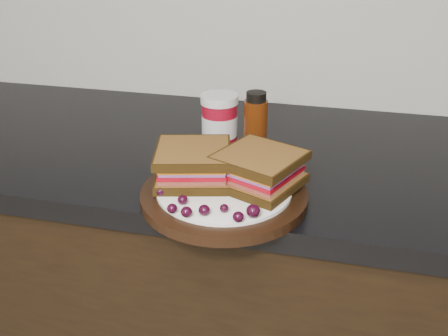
# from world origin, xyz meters

# --- Properties ---
(base_cabinets) EXTENTS (3.96, 0.58, 0.86)m
(base_cabinets) POSITION_xyz_m (0.00, 1.70, 0.43)
(base_cabinets) COLOR black
(base_cabinets) RESTS_ON ground_plane
(countertop) EXTENTS (3.98, 0.60, 0.04)m
(countertop) POSITION_xyz_m (0.00, 1.70, 0.88)
(countertop) COLOR black
(countertop) RESTS_ON base_cabinets
(plate) EXTENTS (0.28, 0.28, 0.02)m
(plate) POSITION_xyz_m (0.02, 1.47, 0.91)
(plate) COLOR black
(plate) RESTS_ON countertop
(sandwich_left) EXTENTS (0.15, 0.15, 0.06)m
(sandwich_left) POSITION_xyz_m (-0.04, 1.49, 0.95)
(sandwich_left) COLOR brown
(sandwich_left) RESTS_ON plate
(sandwich_right) EXTENTS (0.16, 0.16, 0.06)m
(sandwich_right) POSITION_xyz_m (0.08, 1.50, 0.95)
(sandwich_right) COLOR brown
(sandwich_right) RESTS_ON plate
(grape_0) EXTENTS (0.02, 0.02, 0.02)m
(grape_0) POSITION_xyz_m (-0.07, 1.42, 0.93)
(grape_0) COLOR black
(grape_0) RESTS_ON plate
(grape_1) EXTENTS (0.02, 0.02, 0.02)m
(grape_1) POSITION_xyz_m (-0.03, 1.41, 0.93)
(grape_1) COLOR black
(grape_1) RESTS_ON plate
(grape_2) EXTENTS (0.02, 0.02, 0.01)m
(grape_2) POSITION_xyz_m (-0.03, 1.38, 0.93)
(grape_2) COLOR black
(grape_2) RESTS_ON plate
(grape_3) EXTENTS (0.02, 0.02, 0.02)m
(grape_3) POSITION_xyz_m (-0.01, 1.37, 0.93)
(grape_3) COLOR black
(grape_3) RESTS_ON plate
(grape_4) EXTENTS (0.02, 0.02, 0.02)m
(grape_4) POSITION_xyz_m (0.01, 1.38, 0.93)
(grape_4) COLOR black
(grape_4) RESTS_ON plate
(grape_5) EXTENTS (0.01, 0.01, 0.01)m
(grape_5) POSITION_xyz_m (0.04, 1.40, 0.93)
(grape_5) COLOR black
(grape_5) RESTS_ON plate
(grape_6) EXTENTS (0.02, 0.02, 0.02)m
(grape_6) POSITION_xyz_m (0.07, 1.38, 0.93)
(grape_6) COLOR black
(grape_6) RESTS_ON plate
(grape_7) EXTENTS (0.02, 0.02, 0.02)m
(grape_7) POSITION_xyz_m (0.09, 1.39, 0.93)
(grape_7) COLOR black
(grape_7) RESTS_ON plate
(grape_8) EXTENTS (0.02, 0.02, 0.01)m
(grape_8) POSITION_xyz_m (0.10, 1.43, 0.93)
(grape_8) COLOR black
(grape_8) RESTS_ON plate
(grape_9) EXTENTS (0.02, 0.02, 0.02)m
(grape_9) POSITION_xyz_m (0.09, 1.45, 0.93)
(grape_9) COLOR black
(grape_9) RESTS_ON plate
(grape_10) EXTENTS (0.02, 0.02, 0.02)m
(grape_10) POSITION_xyz_m (0.11, 1.50, 0.93)
(grape_10) COLOR black
(grape_10) RESTS_ON plate
(grape_11) EXTENTS (0.02, 0.02, 0.02)m
(grape_11) POSITION_xyz_m (0.07, 1.50, 0.93)
(grape_11) COLOR black
(grape_11) RESTS_ON plate
(grape_12) EXTENTS (0.02, 0.02, 0.02)m
(grape_12) POSITION_xyz_m (0.08, 1.53, 0.93)
(grape_12) COLOR black
(grape_12) RESTS_ON plate
(grape_13) EXTENTS (0.02, 0.02, 0.02)m
(grape_13) POSITION_xyz_m (-0.04, 1.53, 0.93)
(grape_13) COLOR black
(grape_13) RESTS_ON plate
(grape_14) EXTENTS (0.02, 0.02, 0.02)m
(grape_14) POSITION_xyz_m (-0.06, 1.49, 0.93)
(grape_14) COLOR black
(grape_14) RESTS_ON plate
(grape_15) EXTENTS (0.02, 0.02, 0.02)m
(grape_15) POSITION_xyz_m (-0.04, 1.46, 0.93)
(grape_15) COLOR black
(grape_15) RESTS_ON plate
(grape_16) EXTENTS (0.02, 0.02, 0.02)m
(grape_16) POSITION_xyz_m (-0.04, 1.53, 0.93)
(grape_16) COLOR black
(grape_16) RESTS_ON plate
(grape_17) EXTENTS (0.02, 0.02, 0.02)m
(grape_17) POSITION_xyz_m (-0.03, 1.50, 0.93)
(grape_17) COLOR black
(grape_17) RESTS_ON plate
(grape_18) EXTENTS (0.02, 0.02, 0.02)m
(grape_18) POSITION_xyz_m (-0.07, 1.47, 0.93)
(grape_18) COLOR black
(grape_18) RESTS_ON plate
(condiment_jar) EXTENTS (0.09, 0.09, 0.11)m
(condiment_jar) POSITION_xyz_m (-0.04, 1.69, 0.96)
(condiment_jar) COLOR maroon
(condiment_jar) RESTS_ON countertop
(oil_bottle) EXTENTS (0.06, 0.06, 0.13)m
(oil_bottle) POSITION_xyz_m (0.04, 1.67, 0.96)
(oil_bottle) COLOR #481C07
(oil_bottle) RESTS_ON countertop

